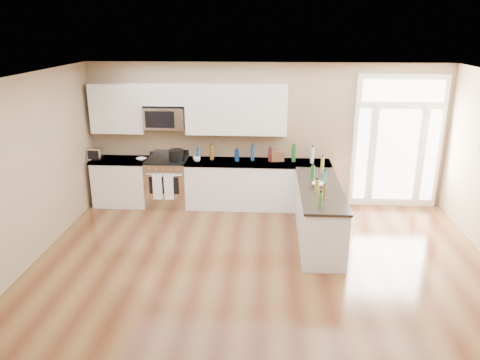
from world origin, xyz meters
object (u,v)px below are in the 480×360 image
object	(u,v)px
peninsula_cabinet	(319,216)
kitchen_range	(168,182)
toaster_oven	(95,153)
stockpot	(176,155)

from	to	relation	value
peninsula_cabinet	kitchen_range	size ratio (longest dim) A/B	2.15
peninsula_cabinet	kitchen_range	world-z (taller)	kitchen_range
peninsula_cabinet	toaster_oven	size ratio (longest dim) A/B	8.62
peninsula_cabinet	kitchen_range	distance (m)	3.21
peninsula_cabinet	toaster_oven	distance (m)	4.55
kitchen_range	stockpot	size ratio (longest dim) A/B	3.66
toaster_oven	peninsula_cabinet	bearing A→B (deg)	-19.79
stockpot	toaster_oven	xyz separation A→B (m)	(-1.62, 0.01, -0.01)
kitchen_range	stockpot	xyz separation A→B (m)	(0.21, -0.04, 0.58)
stockpot	toaster_oven	world-z (taller)	stockpot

